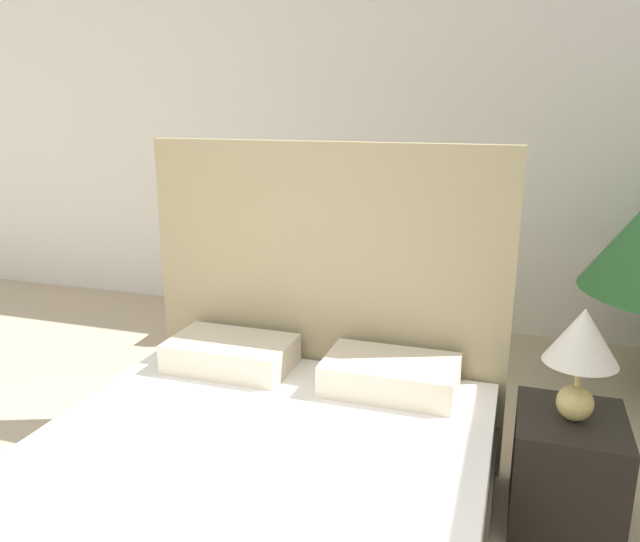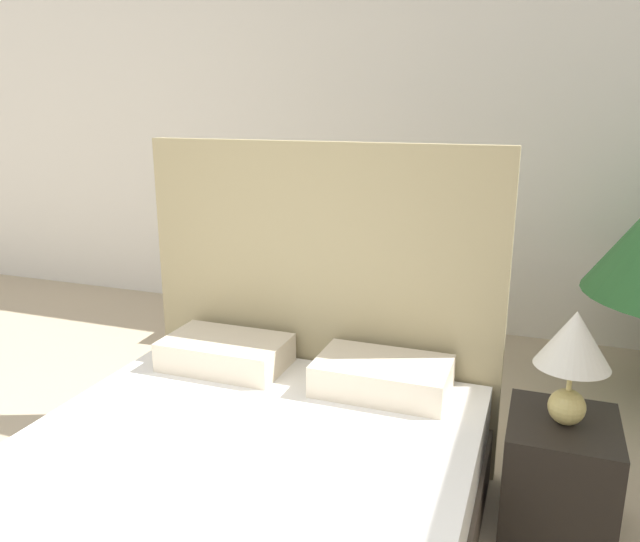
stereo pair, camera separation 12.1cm
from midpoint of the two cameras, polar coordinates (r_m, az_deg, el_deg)
wall_back at (r=4.87m, az=5.56°, el=11.96°), size 10.00×0.06×2.90m
bed at (r=2.53m, az=-7.45°, el=-19.10°), size 1.76×1.97×1.54m
armchair_near_window_left at (r=4.76m, az=-6.78°, el=-2.60°), size 0.61×0.67×0.82m
armchair_near_window_right at (r=4.45m, az=5.06°, el=-3.84°), size 0.59×0.65×0.82m
nightstand at (r=2.89m, az=20.45°, el=-16.64°), size 0.43×0.48×0.48m
table_lamp at (r=2.63m, az=21.59°, el=-6.35°), size 0.29×0.29×0.47m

